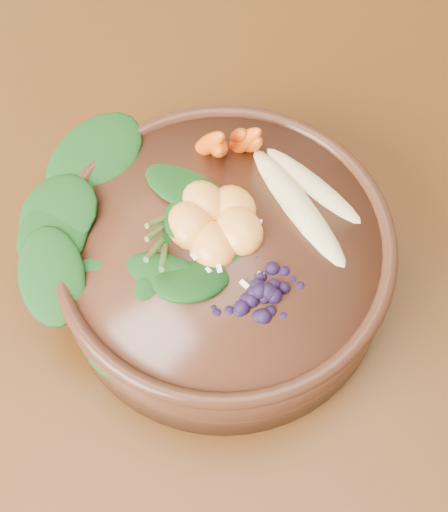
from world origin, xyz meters
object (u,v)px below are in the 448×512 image
Objects in this scene: stoneware_bowl at (224,262)px; banana_halves at (307,186)px; mandarin_cluster at (215,213)px; carrot_cluster at (232,122)px; blueberry_pile at (265,283)px; dining_table at (216,342)px; kale_heap at (142,195)px.

banana_halves is at bearing 9.51° from stoneware_bowl.
mandarin_cluster is (-0.08, 0.00, 0.00)m from banana_halves.
carrot_cluster is 0.14m from blueberry_pile.
carrot_cluster is at bearing 56.96° from mandarin_cluster.
blueberry_pile is (0.02, -0.04, 0.18)m from dining_table.
banana_halves is at bearing -16.78° from kale_heap.
stoneware_bowl is 0.11m from carrot_cluster.
stoneware_bowl is at bearing 45.34° from dining_table.
banana_halves is (0.13, -0.04, -0.01)m from kale_heap.
stoneware_bowl reaches higher than dining_table.
blueberry_pile reaches higher than dining_table.
carrot_cluster reaches higher than banana_halves.
dining_table is at bearing 119.78° from blueberry_pile.
stoneware_bowl is 3.15× the size of mandarin_cluster.
blueberry_pile reaches higher than mandarin_cluster.
banana_halves is 1.80× the size of mandarin_cluster.
carrot_cluster reaches higher than dining_table.
mandarin_cluster is at bearing 65.86° from dining_table.
mandarin_cluster reaches higher than dining_table.
stoneware_bowl is 0.09m from kale_heap.
kale_heap is at bearing 144.98° from mandarin_cluster.
kale_heap is at bearing 118.57° from blueberry_pile.
carrot_cluster is at bearing 59.80° from dining_table.
dining_table is at bearing -62.21° from kale_heap.
kale_heap is at bearing 117.79° from dining_table.
carrot_cluster is 0.60× the size of blueberry_pile.
carrot_cluster reaches higher than kale_heap.
carrot_cluster is 0.87× the size of mandarin_cluster.
carrot_cluster is at bearing 63.08° from stoneware_bowl.
stoneware_bowl is 3.62× the size of carrot_cluster.
carrot_cluster reaches higher than blueberry_pile.
carrot_cluster is at bearing 77.22° from blueberry_pile.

